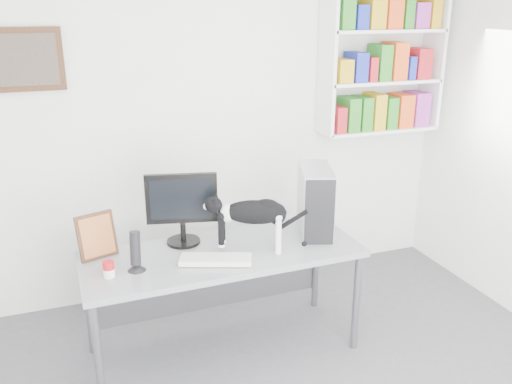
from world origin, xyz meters
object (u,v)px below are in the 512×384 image
(desk, at_px, (223,302))
(monitor, at_px, (182,208))
(bookshelf, at_px, (383,56))
(pc_tower, at_px, (315,201))
(soup_can, at_px, (109,269))
(cat, at_px, (252,225))
(keyboard, at_px, (216,259))
(leaning_print, at_px, (96,235))
(speaker, at_px, (135,251))

(desk, height_order, monitor, monitor)
(bookshelf, relative_size, pc_tower, 2.70)
(monitor, relative_size, soup_can, 5.04)
(pc_tower, distance_m, cat, 0.54)
(bookshelf, bearing_deg, monitor, -161.59)
(desk, distance_m, monitor, 0.69)
(keyboard, relative_size, pc_tower, 0.96)
(desk, relative_size, leaning_print, 5.99)
(monitor, distance_m, soup_can, 0.64)
(bookshelf, relative_size, leaning_print, 4.16)
(desk, relative_size, pc_tower, 3.88)
(monitor, distance_m, speaker, 0.47)
(bookshelf, xyz_separation_m, monitor, (-1.83, -0.61, -0.86))
(pc_tower, xyz_separation_m, leaning_print, (-1.45, 0.10, -0.08))
(pc_tower, bearing_deg, monitor, -168.91)
(desk, xyz_separation_m, cat, (0.18, -0.06, 0.55))
(monitor, distance_m, leaning_print, 0.56)
(bookshelf, relative_size, speaker, 4.82)
(desk, distance_m, cat, 0.59)
(pc_tower, bearing_deg, bookshelf, 57.26)
(cat, bearing_deg, bookshelf, 54.72)
(pc_tower, xyz_separation_m, soup_can, (-1.42, -0.19, -0.18))
(leaning_print, xyz_separation_m, soup_can, (0.04, -0.30, -0.10))
(desk, bearing_deg, leaning_print, 164.69)
(soup_can, distance_m, cat, 0.91)
(bookshelf, height_order, desk, bookshelf)
(desk, distance_m, keyboard, 0.42)
(desk, height_order, cat, cat)
(pc_tower, height_order, soup_can, pc_tower)
(bookshelf, height_order, monitor, bookshelf)
(speaker, xyz_separation_m, leaning_print, (-0.20, 0.27, 0.02))
(desk, relative_size, speaker, 6.94)
(soup_can, bearing_deg, desk, 8.40)
(speaker, bearing_deg, bookshelf, 43.52)
(speaker, height_order, leaning_print, leaning_print)
(keyboard, height_order, pc_tower, pc_tower)
(speaker, height_order, soup_can, speaker)
(monitor, height_order, soup_can, monitor)
(keyboard, height_order, speaker, speaker)
(desk, xyz_separation_m, monitor, (-0.21, 0.21, 0.62))
(leaning_print, height_order, cat, cat)
(pc_tower, bearing_deg, keyboard, -145.25)
(desk, bearing_deg, pc_tower, 6.06)
(leaning_print, distance_m, soup_can, 0.32)
(pc_tower, distance_m, speaker, 1.27)
(monitor, xyz_separation_m, leaning_print, (-0.55, -0.02, -0.10))
(desk, bearing_deg, bookshelf, 25.68)
(soup_can, bearing_deg, pc_tower, 7.81)
(bookshelf, distance_m, keyboard, 2.24)
(bookshelf, height_order, keyboard, bookshelf)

